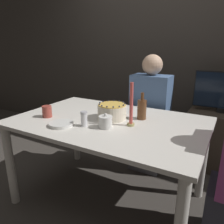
{
  "coord_description": "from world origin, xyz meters",
  "views": [
    {
      "loc": [
        0.86,
        -1.47,
        1.36
      ],
      "look_at": [
        0.01,
        0.04,
        0.83
      ],
      "focal_mm": 35.0,
      "sensor_mm": 36.0,
      "label": 1
    }
  ],
  "objects_px": {
    "sugar_bowl": "(106,122)",
    "person_man_blue_shirt": "(149,121)",
    "sugar_shaker": "(84,119)",
    "cake": "(112,112)",
    "candle": "(131,108)",
    "bottle": "(142,109)",
    "tv_monitor": "(224,92)"
  },
  "relations": [
    {
      "from": "candle",
      "to": "bottle",
      "type": "distance_m",
      "value": 0.2
    },
    {
      "from": "sugar_bowl",
      "to": "tv_monitor",
      "type": "height_order",
      "value": "tv_monitor"
    },
    {
      "from": "bottle",
      "to": "person_man_blue_shirt",
      "type": "relative_size",
      "value": 0.18
    },
    {
      "from": "sugar_shaker",
      "to": "tv_monitor",
      "type": "relative_size",
      "value": 0.19
    },
    {
      "from": "cake",
      "to": "person_man_blue_shirt",
      "type": "xyz_separation_m",
      "value": [
        0.1,
        0.67,
        -0.27
      ]
    },
    {
      "from": "candle",
      "to": "tv_monitor",
      "type": "xyz_separation_m",
      "value": [
        0.57,
        1.14,
        -0.02
      ]
    },
    {
      "from": "tv_monitor",
      "to": "person_man_blue_shirt",
      "type": "bearing_deg",
      "value": -149.28
    },
    {
      "from": "bottle",
      "to": "cake",
      "type": "bearing_deg",
      "value": -151.6
    },
    {
      "from": "sugar_bowl",
      "to": "person_man_blue_shirt",
      "type": "bearing_deg",
      "value": 87.52
    },
    {
      "from": "cake",
      "to": "sugar_shaker",
      "type": "relative_size",
      "value": 2.06
    },
    {
      "from": "sugar_bowl",
      "to": "bottle",
      "type": "relative_size",
      "value": 0.51
    },
    {
      "from": "sugar_bowl",
      "to": "candle",
      "type": "xyz_separation_m",
      "value": [
        0.15,
        0.13,
        0.09
      ]
    },
    {
      "from": "candle",
      "to": "tv_monitor",
      "type": "height_order",
      "value": "candle"
    },
    {
      "from": "sugar_bowl",
      "to": "bottle",
      "type": "distance_m",
      "value": 0.36
    },
    {
      "from": "bottle",
      "to": "candle",
      "type": "bearing_deg",
      "value": -93.65
    },
    {
      "from": "bottle",
      "to": "sugar_shaker",
      "type": "bearing_deg",
      "value": -130.53
    },
    {
      "from": "sugar_bowl",
      "to": "tv_monitor",
      "type": "relative_size",
      "value": 0.18
    },
    {
      "from": "sugar_bowl",
      "to": "candle",
      "type": "height_order",
      "value": "candle"
    },
    {
      "from": "sugar_shaker",
      "to": "person_man_blue_shirt",
      "type": "relative_size",
      "value": 0.09
    },
    {
      "from": "bottle",
      "to": "tv_monitor",
      "type": "bearing_deg",
      "value": 59.76
    },
    {
      "from": "cake",
      "to": "candle",
      "type": "distance_m",
      "value": 0.23
    },
    {
      "from": "cake",
      "to": "person_man_blue_shirt",
      "type": "height_order",
      "value": "person_man_blue_shirt"
    },
    {
      "from": "cake",
      "to": "bottle",
      "type": "relative_size",
      "value": 1.06
    },
    {
      "from": "bottle",
      "to": "tv_monitor",
      "type": "distance_m",
      "value": 1.1
    },
    {
      "from": "cake",
      "to": "bottle",
      "type": "height_order",
      "value": "bottle"
    },
    {
      "from": "sugar_shaker",
      "to": "tv_monitor",
      "type": "xyz_separation_m",
      "value": [
        0.87,
        1.32,
        0.06
      ]
    },
    {
      "from": "sugar_bowl",
      "to": "candle",
      "type": "bearing_deg",
      "value": 41.98
    },
    {
      "from": "person_man_blue_shirt",
      "to": "sugar_bowl",
      "type": "bearing_deg",
      "value": 87.52
    },
    {
      "from": "sugar_bowl",
      "to": "person_man_blue_shirt",
      "type": "distance_m",
      "value": 0.91
    },
    {
      "from": "candle",
      "to": "bottle",
      "type": "height_order",
      "value": "candle"
    },
    {
      "from": "person_man_blue_shirt",
      "to": "candle",
      "type": "bearing_deg",
      "value": 98.32
    },
    {
      "from": "sugar_bowl",
      "to": "sugar_shaker",
      "type": "xyz_separation_m",
      "value": [
        -0.16,
        -0.05,
        0.01
      ]
    }
  ]
}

